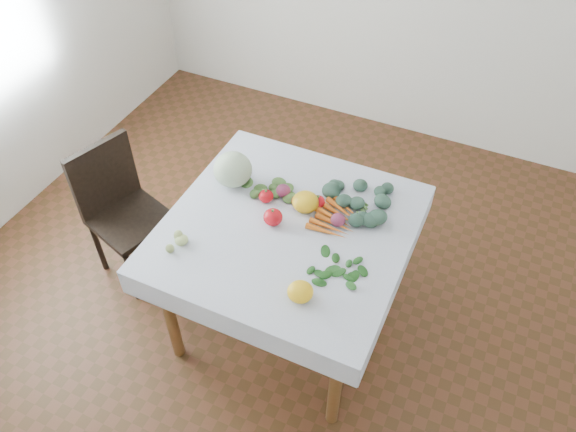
% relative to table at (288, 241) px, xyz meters
% --- Properties ---
extents(ground, '(4.00, 4.00, 0.00)m').
position_rel_table_xyz_m(ground, '(0.00, 0.00, -0.65)').
color(ground, '#562E1B').
extents(table, '(1.00, 1.00, 0.75)m').
position_rel_table_xyz_m(table, '(0.00, 0.00, 0.00)').
color(table, brown).
rests_on(table, ground).
extents(tablecloth, '(1.12, 1.12, 0.01)m').
position_rel_table_xyz_m(tablecloth, '(0.00, 0.00, 0.10)').
color(tablecloth, white).
rests_on(tablecloth, table).
extents(chair, '(0.48, 0.48, 0.85)m').
position_rel_table_xyz_m(chair, '(-1.03, -0.00, -0.17)').
color(chair, black).
rests_on(chair, ground).
extents(cabbage, '(0.22, 0.22, 0.17)m').
position_rel_table_xyz_m(cabbage, '(-0.38, 0.16, 0.19)').
color(cabbage, beige).
rests_on(cabbage, tablecloth).
extents(tomato_a, '(0.09, 0.09, 0.06)m').
position_rel_table_xyz_m(tomato_a, '(-0.01, 0.15, 0.13)').
color(tomato_a, red).
rests_on(tomato_a, tablecloth).
extents(tomato_b, '(0.09, 0.09, 0.06)m').
position_rel_table_xyz_m(tomato_b, '(0.08, 0.18, 0.13)').
color(tomato_b, red).
rests_on(tomato_b, tablecloth).
extents(tomato_c, '(0.08, 0.08, 0.06)m').
position_rel_table_xyz_m(tomato_c, '(-0.17, 0.11, 0.13)').
color(tomato_c, red).
rests_on(tomato_c, tablecloth).
extents(tomato_d, '(0.11, 0.11, 0.08)m').
position_rel_table_xyz_m(tomato_d, '(-0.07, -0.01, 0.14)').
color(tomato_d, red).
rests_on(tomato_d, tablecloth).
extents(heirloom_back, '(0.17, 0.17, 0.09)m').
position_rel_table_xyz_m(heirloom_back, '(0.03, 0.14, 0.15)').
color(heirloom_back, yellow).
rests_on(heirloom_back, tablecloth).
extents(heirloom_front, '(0.13, 0.13, 0.08)m').
position_rel_table_xyz_m(heirloom_front, '(0.22, -0.35, 0.14)').
color(heirloom_front, yellow).
rests_on(heirloom_front, tablecloth).
extents(onion_a, '(0.09, 0.09, 0.06)m').
position_rel_table_xyz_m(onion_a, '(-0.11, 0.18, 0.13)').
color(onion_a, '#621C3C').
rests_on(onion_a, tablecloth).
extents(onion_b, '(0.09, 0.09, 0.06)m').
position_rel_table_xyz_m(onion_b, '(0.21, 0.11, 0.13)').
color(onion_b, '#621C3C').
rests_on(onion_b, tablecloth).
extents(tomatillo_cluster, '(0.10, 0.11, 0.05)m').
position_rel_table_xyz_m(tomatillo_cluster, '(-0.42, -0.34, 0.13)').
color(tomatillo_cluster, '#9BB065').
rests_on(tomatillo_cluster, tablecloth).
extents(carrot_bunch, '(0.20, 0.27, 0.03)m').
position_rel_table_xyz_m(carrot_bunch, '(0.19, 0.13, 0.12)').
color(carrot_bunch, '#DF5C18').
rests_on(carrot_bunch, tablecloth).
extents(kale_bunch, '(0.36, 0.31, 0.05)m').
position_rel_table_xyz_m(kale_bunch, '(0.25, 0.28, 0.13)').
color(kale_bunch, '#325241').
rests_on(kale_bunch, tablecloth).
extents(basil_bunch, '(0.25, 0.18, 0.01)m').
position_rel_table_xyz_m(basil_bunch, '(0.30, -0.15, 0.11)').
color(basil_bunch, '#195019').
rests_on(basil_bunch, tablecloth).
extents(dill_bunch, '(0.23, 0.23, 0.03)m').
position_rel_table_xyz_m(dill_bunch, '(-0.19, 0.20, 0.12)').
color(dill_bunch, '#497133').
rests_on(dill_bunch, tablecloth).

